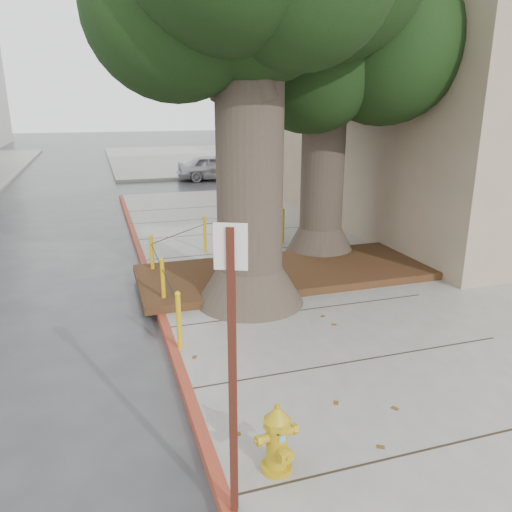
{
  "coord_description": "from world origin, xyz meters",
  "views": [
    {
      "loc": [
        -2.91,
        -5.81,
        3.78
      ],
      "look_at": [
        -0.23,
        2.54,
        1.1
      ],
      "focal_mm": 35.0,
      "sensor_mm": 36.0,
      "label": 1
    }
  ],
  "objects_px": {
    "fire_hydrant": "(277,439)",
    "car_red": "(363,164)",
    "car_silver": "(214,167)",
    "signpost": "(232,361)"
  },
  "relations": [
    {
      "from": "car_silver",
      "to": "car_red",
      "type": "distance_m",
      "value": 8.45
    },
    {
      "from": "signpost",
      "to": "car_silver",
      "type": "relative_size",
      "value": 0.72
    },
    {
      "from": "fire_hydrant",
      "to": "car_silver",
      "type": "xyz_separation_m",
      "value": [
        4.35,
        21.36,
        0.12
      ]
    },
    {
      "from": "car_silver",
      "to": "car_red",
      "type": "xyz_separation_m",
      "value": [
        8.45,
        -0.31,
        -0.1
      ]
    },
    {
      "from": "fire_hydrant",
      "to": "car_red",
      "type": "distance_m",
      "value": 24.64
    },
    {
      "from": "fire_hydrant",
      "to": "signpost",
      "type": "relative_size",
      "value": 0.28
    },
    {
      "from": "car_red",
      "to": "car_silver",
      "type": "bearing_deg",
      "value": 95.5
    },
    {
      "from": "signpost",
      "to": "car_red",
      "type": "distance_m",
      "value": 25.28
    },
    {
      "from": "fire_hydrant",
      "to": "signpost",
      "type": "xyz_separation_m",
      "value": [
        -0.55,
        -0.38,
        1.18
      ]
    },
    {
      "from": "car_silver",
      "to": "car_red",
      "type": "relative_size",
      "value": 1.15
    }
  ]
}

